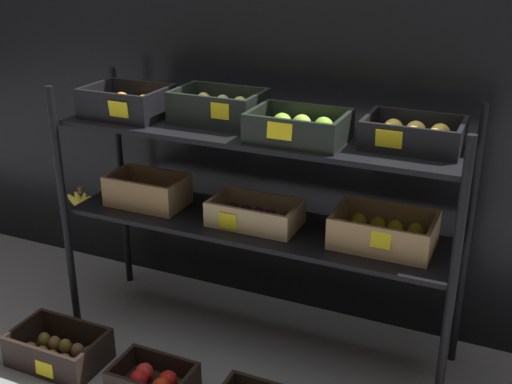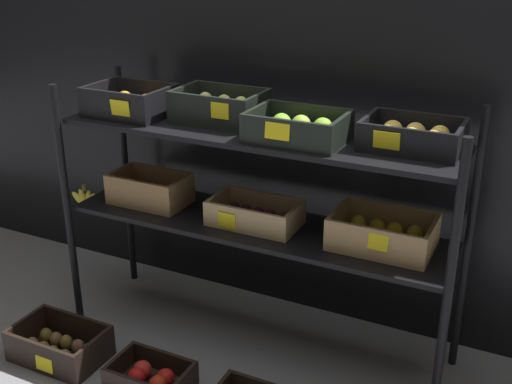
% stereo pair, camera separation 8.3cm
% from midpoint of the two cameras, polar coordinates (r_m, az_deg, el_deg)
% --- Properties ---
extents(ground_plane, '(10.00, 10.00, 0.00)m').
position_cam_midpoint_polar(ground_plane, '(2.86, -0.86, -13.00)').
color(ground_plane, gray).
extents(storefront_wall, '(4.00, 0.12, 1.77)m').
position_cam_midpoint_polar(storefront_wall, '(2.81, 2.54, 6.51)').
color(storefront_wall, black).
rests_on(storefront_wall, ground_plane).
extents(display_rack, '(1.74, 0.45, 1.09)m').
position_cam_midpoint_polar(display_rack, '(2.49, -0.77, 1.78)').
color(display_rack, black).
rests_on(display_rack, ground_plane).
extents(crate_ground_kiwi, '(0.38, 0.25, 0.14)m').
position_cam_midpoint_polar(crate_ground_kiwi, '(2.83, -17.98, -13.36)').
color(crate_ground_kiwi, black).
rests_on(crate_ground_kiwi, ground_plane).
extents(crate_ground_apple_red, '(0.31, 0.21, 0.10)m').
position_cam_midpoint_polar(crate_ground_apple_red, '(2.60, -10.12, -16.24)').
color(crate_ground_apple_red, black).
rests_on(crate_ground_apple_red, ground_plane).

